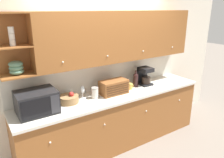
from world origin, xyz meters
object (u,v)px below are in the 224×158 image
Objects in this scene: microwave at (37,102)px; mug at (130,86)px; wine_glass at (82,90)px; bread_box at (114,87)px; coffee_maker at (144,76)px; storage_canister at (95,93)px; fruit_basket at (69,99)px; wine_bottle at (136,79)px.

microwave reaches higher than mug.
microwave is at bearing -170.66° from wine_glass.
coffee_maker reaches higher than bread_box.
storage_canister is at bearing -34.18° from wine_glass.
fruit_basket is 0.42m from storage_canister.
fruit_basket is at bearing 8.89° from microwave.
fruit_basket is at bearing 177.84° from mug.
wine_bottle is at bearing -178.28° from coffee_maker.
microwave is 1.76× the size of fruit_basket.
microwave is at bearing -179.23° from storage_canister.
microwave is 1.61m from mug.
coffee_maker is (1.08, 0.07, 0.08)m from storage_canister.
wine_bottle reaches higher than bread_box.
mug is (0.36, 0.03, -0.06)m from bread_box.
storage_canister is at bearing -178.28° from mug.
mug is at bearing 1.72° from storage_canister.
fruit_basket is 0.64× the size of bread_box.
coffee_maker is (1.49, 0.01, 0.11)m from fruit_basket.
fruit_basket is (0.48, 0.08, -0.10)m from microwave.
microwave reaches higher than wine_bottle.
wine_glass is 0.45× the size of bread_box.
wine_glass is at bearing 9.34° from microwave.
bread_box is at bearing -1.04° from storage_canister.
bread_box is 0.52m from wine_bottle.
coffee_maker is at bearing 0.39° from fruit_basket.
microwave is at bearing -177.52° from coffee_maker.
fruit_basket is at bearing -179.84° from wine_bottle.
wine_bottle is (0.52, 0.07, 0.02)m from bread_box.
bread_box is (0.51, -0.11, -0.02)m from wine_glass.
coffee_maker is (0.21, 0.01, 0.03)m from wine_bottle.
fruit_basket is 1.28m from wine_bottle.
bread_box is 1.54× the size of wine_bottle.
wine_glass is 0.52m from bread_box.
microwave is 0.50m from fruit_basket.
storage_canister is at bearing -176.11° from coffee_maker.
mug is at bearing 1.19° from microwave.
wine_bottle is at bearing 4.43° from storage_canister.
coffee_maker is (1.24, -0.03, 0.02)m from wine_glass.
mug is at bearing 4.39° from bread_box.
fruit_basket is 0.27m from wine_glass.
bread_box reaches higher than wine_glass.
fruit_basket is 1.43× the size of wine_glass.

